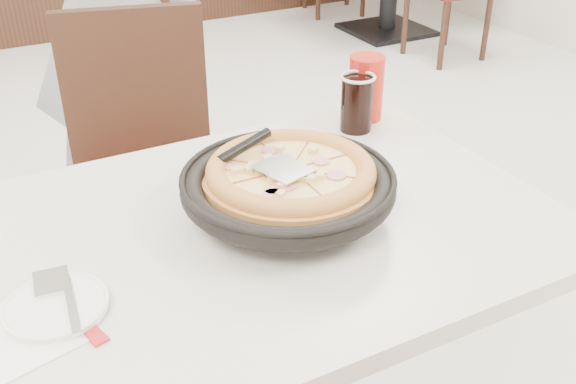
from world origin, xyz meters
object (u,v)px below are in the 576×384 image
chair_far (148,189)px  cola_glass (357,105)px  diner_person (111,16)px  red_cup (366,88)px  pizza (291,179)px  side_plate (56,307)px  main_table (246,372)px  pizza_pan (288,196)px

chair_far → cola_glass: bearing=147.4°
diner_person → cola_glass: bearing=121.7°
chair_far → red_cup: size_ratio=5.94×
pizza → diner_person: size_ratio=0.21×
pizza → side_plate: bearing=-167.0°
main_table → pizza_pan: 0.43m
pizza_pan → diner_person: (0.01, 1.24, 0.04)m
pizza → cola_glass: 0.39m
pizza_pan → pizza: pizza is taller
pizza → side_plate: size_ratio=2.16×
chair_far → red_cup: chair_far is taller
main_table → side_plate: side_plate is taller
chair_far → main_table: bearing=102.4°
red_cup → cola_glass: bearing=-139.9°
red_cup → diner_person: 1.00m
main_table → red_cup: bearing=32.6°
red_cup → side_plate: bearing=-154.7°
red_cup → main_table: bearing=-147.4°
chair_far → pizza: 0.76m
side_plate → diner_person: size_ratio=0.10×
main_table → pizza: 0.45m
cola_glass → red_cup: bearing=40.1°
chair_far → side_plate: chair_far is taller
pizza → side_plate: 0.49m
red_cup → diner_person: (-0.38, 0.93, 0.00)m
main_table → pizza: pizza is taller
cola_glass → red_cup: size_ratio=0.81×
cola_glass → main_table: bearing=-148.5°
cola_glass → pizza_pan: bearing=-140.9°
main_table → chair_far: bearing=88.6°
pizza_pan → red_cup: 0.50m
main_table → diner_person: diner_person is taller
side_plate → cola_glass: cola_glass is taller
chair_far → diner_person: size_ratio=0.57×
pizza → red_cup: bearing=38.3°
side_plate → red_cup: 0.94m
pizza_pan → side_plate: bearing=-169.7°
pizza_pan → diner_person: bearing=89.8°
main_table → red_cup: size_ratio=7.50×
pizza_pan → pizza: 0.04m
pizza_pan → cola_glass: 0.42m
main_table → side_plate: (-0.35, -0.09, 0.38)m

